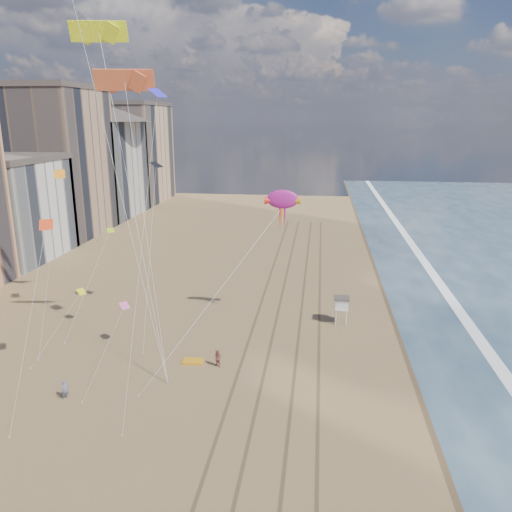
{
  "coord_description": "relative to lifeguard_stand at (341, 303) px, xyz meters",
  "views": [
    {
      "loc": [
        5.74,
        -21.53,
        22.79
      ],
      "look_at": [
        -0.35,
        26.0,
        9.5
      ],
      "focal_mm": 35.0,
      "sensor_mm": 36.0,
      "label": 1
    }
  ],
  "objects": [
    {
      "name": "kite_flyer_a",
      "position": [
        -23.46,
        -19.08,
        -1.62
      ],
      "size": [
        0.73,
        0.71,
        1.69
      ],
      "primitive_type": "imported",
      "rotation": [
        0.0,
        0.0,
        0.74
      ],
      "color": "slate",
      "rests_on": "ground"
    },
    {
      "name": "wet_sand",
      "position": [
        10.38,
        7.62,
        -2.46
      ],
      "size": [
        260.0,
        260.0,
        0.0
      ],
      "primitive_type": "plane",
      "color": "#42301E",
      "rests_on": "ground"
    },
    {
      "name": "show_kite",
      "position": [
        -6.78,
        -1.35,
        11.94
      ],
      "size": [
        7.36,
        8.76,
        24.03
      ],
      "color": "#AD1A80",
      "rests_on": "ground"
    },
    {
      "name": "buildings",
      "position": [
        -54.35,
        33.2,
        11.09
      ],
      "size": [
        34.72,
        131.35,
        29.0
      ],
      "color": "#C6B284",
      "rests_on": "ground"
    },
    {
      "name": "lifeguard_stand",
      "position": [
        0.0,
        0.0,
        0.0
      ],
      "size": [
        1.77,
        1.77,
        3.19
      ],
      "color": "silver",
      "rests_on": "ground"
    },
    {
      "name": "parafoils",
      "position": [
        -23.34,
        -8.01,
        28.31
      ],
      "size": [
        11.75,
        6.61,
        10.51
      ],
      "color": "black",
      "rests_on": "ground"
    },
    {
      "name": "tracks",
      "position": [
        -6.07,
        -2.38,
        -2.45
      ],
      "size": [
        7.68,
        120.0,
        0.01
      ],
      "color": "brown",
      "rests_on": "ground"
    },
    {
      "name": "grounded_kite",
      "position": [
        -14.47,
        -11.4,
        -2.35
      ],
      "size": [
        1.99,
        1.29,
        0.22
      ],
      "primitive_type": "cube",
      "rotation": [
        0.0,
        0.0,
        0.03
      ],
      "color": "orange",
      "rests_on": "ground"
    },
    {
      "name": "small_kites",
      "position": [
        -23.5,
        -7.89,
        12.53
      ],
      "size": [
        15.14,
        20.46,
        21.43
      ],
      "color": "yellow",
      "rests_on": "ground"
    },
    {
      "name": "kite_flyer_b",
      "position": [
        -11.92,
        -11.99,
        -1.58
      ],
      "size": [
        1.07,
        0.99,
        1.76
      ],
      "primitive_type": "imported",
      "rotation": [
        0.0,
        0.0,
        -0.5
      ],
      "color": "#8D4D47",
      "rests_on": "ground"
    },
    {
      "name": "foam",
      "position": [
        14.58,
        7.62,
        -2.45
      ],
      "size": [
        260.0,
        260.0,
        0.0
      ],
      "primitive_type": "plane",
      "color": "white",
      "rests_on": "ground"
    }
  ]
}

